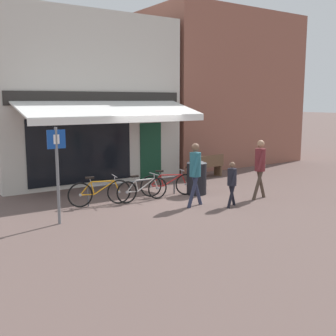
# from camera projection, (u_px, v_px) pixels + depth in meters

# --- Properties ---
(ground_plane) EXTENTS (160.00, 160.00, 0.00)m
(ground_plane) POSITION_uv_depth(u_px,v_px,m) (166.00, 197.00, 12.93)
(ground_plane) COLOR brown
(shop_front) EXTENTS (6.67, 4.88, 5.92)m
(shop_front) POSITION_uv_depth(u_px,v_px,m) (83.00, 100.00, 15.49)
(shop_front) COLOR beige
(shop_front) RESTS_ON ground_plane
(neighbour_building) EXTENTS (7.12, 4.00, 6.80)m
(neighbour_building) POSITION_uv_depth(u_px,v_px,m) (220.00, 90.00, 19.77)
(neighbour_building) COLOR #8E5647
(neighbour_building) RESTS_ON ground_plane
(bike_rack_rail) EXTENTS (3.02, 0.04, 0.57)m
(bike_rack_rail) POSITION_uv_depth(u_px,v_px,m) (134.00, 184.00, 12.48)
(bike_rack_rail) COLOR #47494F
(bike_rack_rail) RESTS_ON ground_plane
(bicycle_orange) EXTENTS (1.77, 0.55, 0.84)m
(bicycle_orange) POSITION_uv_depth(u_px,v_px,m) (100.00, 192.00, 11.79)
(bicycle_orange) COLOR black
(bicycle_orange) RESTS_ON ground_plane
(bicycle_silver) EXTENTS (1.69, 0.52, 0.79)m
(bicycle_silver) POSITION_uv_depth(u_px,v_px,m) (142.00, 189.00, 12.31)
(bicycle_silver) COLOR black
(bicycle_silver) RESTS_ON ground_plane
(bicycle_red) EXTENTS (1.70, 0.71, 0.81)m
(bicycle_red) POSITION_uv_depth(u_px,v_px,m) (168.00, 184.00, 13.01)
(bicycle_red) COLOR black
(bicycle_red) RESTS_ON ground_plane
(pedestrian_adult) EXTENTS (0.62, 0.49, 1.78)m
(pedestrian_adult) POSITION_uv_depth(u_px,v_px,m) (195.00, 167.00, 11.62)
(pedestrian_adult) COLOR #282D47
(pedestrian_adult) RESTS_ON ground_plane
(pedestrian_child) EXTENTS (0.43, 0.40, 1.27)m
(pedestrian_child) POSITION_uv_depth(u_px,v_px,m) (232.00, 179.00, 11.61)
(pedestrian_child) COLOR black
(pedestrian_child) RESTS_ON ground_plane
(pedestrian_second_adult) EXTENTS (0.63, 0.40, 1.78)m
(pedestrian_second_adult) POSITION_uv_depth(u_px,v_px,m) (260.00, 163.00, 12.50)
(pedestrian_second_adult) COLOR #47382D
(pedestrian_second_adult) RESTS_ON ground_plane
(litter_bin) EXTENTS (0.63, 0.63, 1.12)m
(litter_bin) POSITION_uv_depth(u_px,v_px,m) (197.00, 177.00, 13.21)
(litter_bin) COLOR black
(litter_bin) RESTS_ON ground_plane
(parking_sign) EXTENTS (0.44, 0.07, 2.32)m
(parking_sign) POSITION_uv_depth(u_px,v_px,m) (57.00, 165.00, 9.87)
(parking_sign) COLOR slate
(parking_sign) RESTS_ON ground_plane
(park_bench) EXTENTS (1.63, 0.58, 0.87)m
(park_bench) POSITION_uv_depth(u_px,v_px,m) (206.00, 166.00, 15.97)
(park_bench) COLOR brown
(park_bench) RESTS_ON ground_plane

